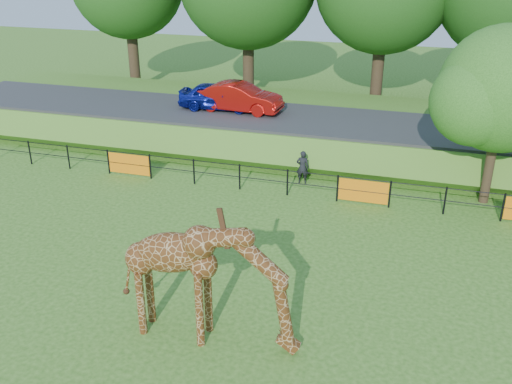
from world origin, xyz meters
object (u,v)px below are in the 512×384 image
at_px(giraffe, 208,283).
at_px(visitor, 303,167).
at_px(car_red, 239,97).
at_px(tree_east, 505,94).
at_px(car_blue, 218,96).

height_order(giraffe, visitor, giraffe).
bearing_deg(giraffe, car_red, 104.68).
height_order(car_red, tree_east, tree_east).
distance_m(car_blue, car_red, 1.17).
distance_m(giraffe, visitor, 10.67).
bearing_deg(car_blue, car_red, -96.32).
bearing_deg(visitor, giraffe, 83.26).
bearing_deg(car_blue, giraffe, -165.04).
distance_m(giraffe, car_red, 16.12).
distance_m(giraffe, car_blue, 16.50).
bearing_deg(visitor, car_blue, -48.20).
relative_size(visitor, tree_east, 0.21).
bearing_deg(tree_east, car_red, 158.25).
relative_size(giraffe, car_blue, 1.19).
xyz_separation_m(giraffe, car_red, (-4.30, 15.53, 0.47)).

